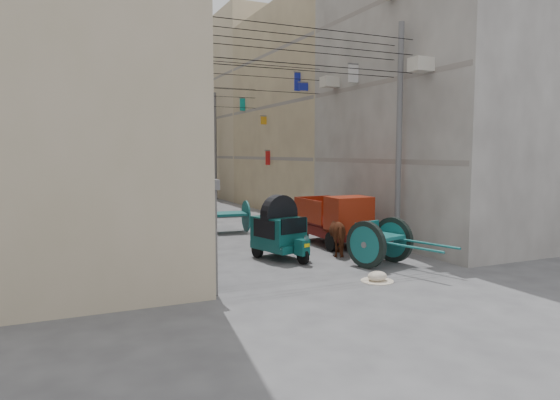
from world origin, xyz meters
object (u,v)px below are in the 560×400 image
tonga_cart (380,241)px  horse (341,233)px  auto_rickshaw (279,230)px  distant_car_white (179,202)px  second_cart (230,216)px  distant_car_grey (195,192)px  distant_car_green (133,185)px  feed_sack (377,276)px  mini_truck (337,222)px

tonga_cart → horse: horse is taller
auto_rickshaw → distant_car_white: auto_rickshaw is taller
second_cart → tonga_cart: bearing=-69.1°
auto_rickshaw → horse: (2.24, -0.26, -0.20)m
auto_rickshaw → distant_car_grey: (2.42, 20.41, -0.29)m
auto_rickshaw → distant_car_grey: 20.55m
distant_car_grey → distant_car_green: size_ratio=1.00×
tonga_cart → distant_car_white: 17.00m
second_cart → horse: horse is taller
horse → distant_car_grey: size_ratio=0.45×
tonga_cart → distant_car_grey: (-0.07, 22.58, -0.09)m
tonga_cart → feed_sack: bearing=-143.8°
distant_car_white → horse: bearing=83.1°
auto_rickshaw → second_cart: size_ratio=1.41×
auto_rickshaw → mini_truck: (2.89, 1.11, -0.03)m
horse → mini_truck: bearing=-97.0°
second_cart → distant_car_grey: (2.18, 14.45, -0.08)m
distant_car_white → second_cart: bearing=76.2°
feed_sack → horse: size_ratio=0.31×
auto_rickshaw → distant_car_grey: size_ratio=0.59×
horse → distant_car_grey: horse is taller
mini_truck → distant_car_green: mini_truck is taller
second_cart → mini_truck: bearing=-56.0°
distant_car_grey → distant_car_green: 11.45m
auto_rickshaw → distant_car_green: auto_rickshaw is taller
feed_sack → distant_car_green: bearing=92.6°
mini_truck → horse: (-0.65, -1.37, -0.17)m
tonga_cart → mini_truck: size_ratio=0.99×
tonga_cart → distant_car_green: size_ratio=0.85×
distant_car_grey → horse: bearing=-85.9°
horse → auto_rickshaw: bearing=11.8°
second_cart → distant_car_green: (-0.64, 25.55, -0.16)m
horse → distant_car_grey: 20.67m
second_cart → distant_car_white: 8.69m
tonga_cart → distant_car_grey: bearing=73.9°
tonga_cart → distant_car_green: (-2.89, 33.69, -0.18)m
mini_truck → distant_car_grey: 19.31m
distant_car_grey → feed_sack: bearing=-88.2°
mini_truck → distant_car_green: size_ratio=0.86×
mini_truck → distant_car_green: 30.58m
auto_rickshaw → mini_truck: size_ratio=0.69×
auto_rickshaw → feed_sack: size_ratio=4.29×
feed_sack → distant_car_grey: 24.25m
tonga_cart → feed_sack: tonga_cart is taller
distant_car_white → distant_car_green: bearing=-104.3°
auto_rickshaw → feed_sack: (1.24, -3.81, -0.82)m
second_cart → feed_sack: 9.84m
distant_car_grey → second_cart: bearing=-93.9°
auto_rickshaw → horse: 2.26m
distant_car_grey → distant_car_green: bearing=108.9°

